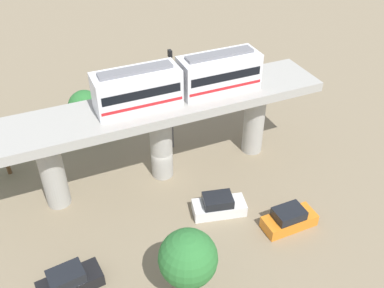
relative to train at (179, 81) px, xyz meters
name	(u,v)px	position (x,y,z in m)	size (l,w,h in m)	color
ground_plane	(163,174)	(0.00, 1.78, -8.99)	(120.00, 120.00, 0.00)	#84755B
viaduct	(160,121)	(0.00, 1.78, -3.36)	(5.20, 28.00, 7.46)	#A8A59E
train	(179,81)	(0.00, 0.00, 0.00)	(2.64, 13.55, 3.24)	silver
parked_car_black	(69,281)	(-8.71, 11.58, -8.25)	(2.27, 4.38, 1.76)	black
parked_car_white	(219,206)	(-6.31, -0.67, -8.25)	(2.70, 4.50, 1.76)	white
parked_car_orange	(289,219)	(-9.76, -5.00, -8.25)	(1.83, 4.21, 1.76)	orange
tree_near_viaduct	(85,107)	(8.84, 6.44, -5.79)	(3.21, 3.21, 4.83)	brown
tree_mid_lot	(188,258)	(-12.38, 4.55, -5.14)	(3.70, 3.70, 5.72)	brown
tree_far_corner	(1,146)	(5.53, 14.37, -6.00)	(2.98, 2.98, 4.51)	brown
signal_post	(171,97)	(3.40, -0.54, -3.44)	(0.44, 0.28, 10.06)	#4C4C51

